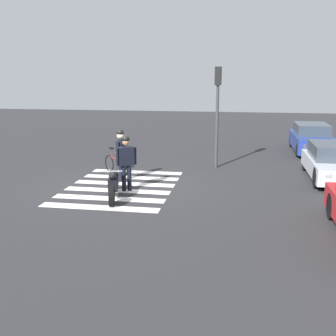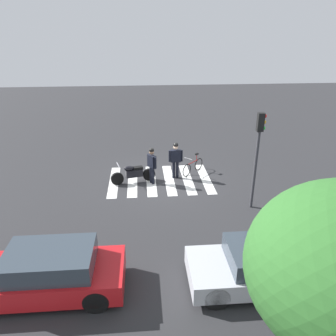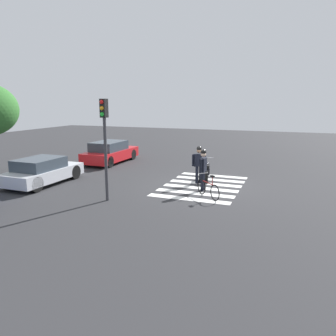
# 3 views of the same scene
# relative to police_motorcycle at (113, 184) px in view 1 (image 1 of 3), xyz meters

# --- Properties ---
(ground_plane) EXTENTS (60.00, 60.00, 0.00)m
(ground_plane) POSITION_rel_police_motorcycle_xyz_m (-1.29, -0.14, -0.45)
(ground_plane) COLOR #2B2B2D
(police_motorcycle) EXTENTS (2.13, 0.79, 1.02)m
(police_motorcycle) POSITION_rel_police_motorcycle_xyz_m (0.00, 0.00, 0.00)
(police_motorcycle) COLOR black
(police_motorcycle) RESTS_ON ground_plane
(leaning_bicycle) EXTENTS (1.23, 1.24, 0.99)m
(leaning_bicycle) POSITION_rel_police_motorcycle_xyz_m (-3.03, -0.83, -0.08)
(leaning_bicycle) COLOR black
(leaning_bicycle) RESTS_ON ground_plane
(officer_on_foot) EXTENTS (0.43, 0.59, 1.81)m
(officer_on_foot) POSITION_rel_police_motorcycle_xyz_m (-0.89, 0.17, 0.60)
(officer_on_foot) COLOR black
(officer_on_foot) RESTS_ON ground_plane
(officer_by_motorcycle) EXTENTS (0.69, 0.24, 1.85)m
(officer_by_motorcycle) POSITION_rel_police_motorcycle_xyz_m (-2.07, -0.35, 0.63)
(officer_by_motorcycle) COLOR black
(officer_by_motorcycle) RESTS_ON ground_plane
(crosswalk_stripes) EXTENTS (4.95, 3.48, 0.01)m
(crosswalk_stripes) POSITION_rel_police_motorcycle_xyz_m (-1.29, -0.14, -0.44)
(crosswalk_stripes) COLOR silver
(crosswalk_stripes) RESTS_ON ground_plane
(car_blue_hatchback) EXTENTS (4.19, 1.73, 1.35)m
(car_blue_hatchback) POSITION_rel_police_motorcycle_xyz_m (-9.23, 7.16, 0.20)
(car_blue_hatchback) COLOR black
(car_blue_hatchback) RESTS_ON ground_plane
(car_silver_sedan) EXTENTS (3.96, 1.84, 1.26)m
(car_silver_sedan) POSITION_rel_police_motorcycle_xyz_m (-3.66, 7.10, 0.16)
(car_silver_sedan) COLOR black
(car_silver_sedan) RESTS_ON ground_plane
(traffic_light_pole) EXTENTS (0.34, 0.26, 3.98)m
(traffic_light_pole) POSITION_rel_police_motorcycle_xyz_m (-4.90, 2.81, 2.24)
(traffic_light_pole) COLOR #38383D
(traffic_light_pole) RESTS_ON ground_plane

